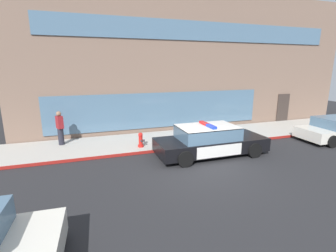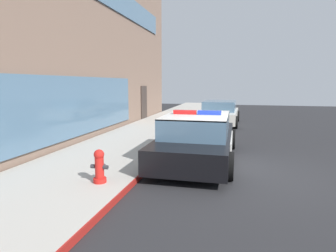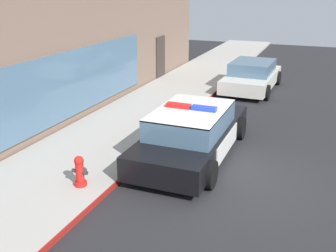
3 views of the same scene
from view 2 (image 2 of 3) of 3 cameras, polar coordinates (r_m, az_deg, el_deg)
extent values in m
plane|color=#262628|center=(7.47, 16.18, -9.47)|extent=(48.00, 48.00, 0.00)
cube|color=#B2ADA3|center=(8.37, -14.32, -6.93)|extent=(48.00, 3.29, 0.15)
cube|color=maroon|center=(7.75, -3.29, -7.91)|extent=(28.80, 0.04, 0.14)
cube|color=slate|center=(9.18, -23.30, 2.73)|extent=(13.15, 0.08, 2.10)
cube|color=#382D28|center=(17.45, -4.84, 4.50)|extent=(1.00, 0.08, 2.10)
cube|color=black|center=(8.59, 5.91, -3.38)|extent=(5.09, 1.95, 0.60)
cube|color=silver|center=(10.15, 7.17, -0.62)|extent=(1.73, 1.91, 0.05)
cube|color=silver|center=(6.83, 3.91, -5.04)|extent=(1.43, 1.91, 0.05)
cube|color=silver|center=(8.67, -0.65, -3.22)|extent=(2.14, 0.03, 0.51)
cube|color=silver|center=(8.42, 12.49, -3.79)|extent=(2.14, 0.03, 0.51)
cube|color=yellow|center=(8.68, -0.75, -3.22)|extent=(0.22, 0.01, 0.26)
cube|color=slate|center=(8.29, 5.78, 0.19)|extent=(2.65, 1.75, 0.60)
cube|color=silver|center=(8.25, 5.81, 2.18)|extent=(2.65, 1.75, 0.04)
cube|color=red|center=(8.30, 3.42, 2.80)|extent=(0.20, 0.66, 0.11)
cube|color=blue|center=(8.21, 8.25, 2.66)|extent=(0.20, 0.66, 0.11)
cylinder|color=black|center=(10.41, 1.83, -2.14)|extent=(0.68, 0.22, 0.68)
cylinder|color=black|center=(10.20, 12.61, -2.57)|extent=(0.68, 0.22, 0.68)
cylinder|color=black|center=(7.23, -3.66, -6.94)|extent=(0.68, 0.22, 0.68)
cylinder|color=black|center=(6.93, 12.06, -7.81)|extent=(0.68, 0.22, 0.68)
cylinder|color=red|center=(6.44, -13.42, -10.44)|extent=(0.28, 0.28, 0.10)
cylinder|color=red|center=(6.35, -13.50, -8.09)|extent=(0.19, 0.19, 0.45)
sphere|color=red|center=(6.28, -13.59, -5.54)|extent=(0.22, 0.22, 0.22)
cylinder|color=#333338|center=(6.26, -13.62, -4.86)|extent=(0.06, 0.06, 0.05)
cylinder|color=#333338|center=(6.28, -12.32, -8.02)|extent=(0.09, 0.10, 0.09)
cylinder|color=#333338|center=(6.41, -14.67, -7.77)|extent=(0.09, 0.10, 0.09)
cylinder|color=#333338|center=(6.49, -12.89, -7.89)|extent=(0.10, 0.12, 0.12)
cube|color=silver|center=(16.24, 10.23, 2.08)|extent=(4.45, 2.01, 0.56)
cube|color=slate|center=(16.19, 10.28, 3.94)|extent=(2.33, 1.76, 0.56)
cylinder|color=black|center=(17.79, 7.62, 2.17)|extent=(0.65, 0.22, 0.64)
cylinder|color=black|center=(17.64, 13.69, 1.95)|extent=(0.65, 0.22, 0.64)
cylinder|color=black|center=(14.94, 6.11, 1.00)|extent=(0.65, 0.22, 0.64)
cylinder|color=black|center=(14.77, 13.34, 0.72)|extent=(0.65, 0.22, 0.64)
camera|label=1|loc=(9.27, 86.42, 11.33)|focal=26.49mm
camera|label=3|loc=(3.26, 141.55, 36.23)|focal=42.33mm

